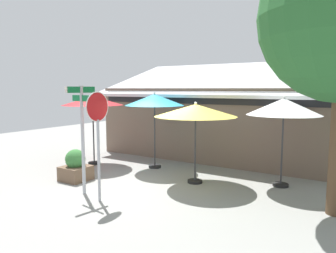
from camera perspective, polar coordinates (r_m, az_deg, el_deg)
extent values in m
cube|color=gray|center=(9.61, -4.18, -10.52)|extent=(28.00, 28.00, 0.10)
cube|color=#705B4C|center=(13.84, 9.70, 0.86)|extent=(9.31, 4.35, 2.81)
cube|color=silver|center=(13.64, 9.60, 8.48)|extent=(9.81, 4.88, 1.54)
cube|color=black|center=(11.76, 5.57, 5.06)|extent=(8.71, 0.16, 0.44)
cylinder|color=#A8AAB2|center=(8.74, -14.83, -2.46)|extent=(0.09, 0.09, 2.87)
cube|color=#116B38|center=(8.64, -15.10, 6.31)|extent=(0.17, 0.81, 0.16)
cube|color=#116B38|center=(8.64, -15.06, 4.85)|extent=(0.81, 0.17, 0.16)
cube|color=white|center=(8.41, -17.63, 6.22)|extent=(0.04, 0.06, 0.16)
cylinder|color=#A8AAB2|center=(8.16, -12.16, -5.96)|extent=(0.07, 0.07, 2.05)
cylinder|color=white|center=(7.97, -12.39, 3.43)|extent=(0.02, 0.74, 0.74)
cylinder|color=red|center=(7.97, -12.39, 3.43)|extent=(0.03, 0.69, 0.69)
cylinder|color=black|center=(12.39, -12.91, -6.30)|extent=(0.44, 0.44, 0.08)
cylinder|color=#333335|center=(12.19, -13.05, -1.33)|extent=(0.05, 0.05, 2.25)
cone|color=#B21E23|center=(12.08, -13.20, 4.46)|extent=(2.22, 2.22, 0.32)
sphere|color=silver|center=(12.08, -13.22, 5.35)|extent=(0.08, 0.08, 0.08)
cylinder|color=black|center=(11.56, -2.34, -7.07)|extent=(0.44, 0.44, 0.08)
cylinder|color=#333335|center=(11.35, -2.37, -1.71)|extent=(0.05, 0.05, 2.26)
cone|color=#2D99BC|center=(11.23, -2.40, 4.75)|extent=(2.06, 2.06, 0.40)
sphere|color=silver|center=(11.23, -2.40, 5.92)|extent=(0.08, 0.08, 0.08)
cylinder|color=black|center=(9.79, 4.77, -9.64)|extent=(0.44, 0.44, 0.08)
cylinder|color=#333335|center=(9.56, 4.83, -4.01)|extent=(0.05, 0.05, 2.04)
cone|color=#EAD14C|center=(9.42, 4.90, 2.86)|extent=(2.42, 2.42, 0.36)
sphere|color=silver|center=(9.40, 4.91, 4.13)|extent=(0.08, 0.08, 0.08)
cylinder|color=black|center=(9.96, 19.28, -9.72)|extent=(0.44, 0.44, 0.08)
cylinder|color=#333335|center=(9.73, 19.52, -3.98)|extent=(0.05, 0.05, 2.11)
cone|color=white|center=(9.58, 19.81, 3.32)|extent=(2.05, 2.05, 0.47)
sphere|color=silver|center=(9.57, 19.87, 4.90)|extent=(0.08, 0.08, 0.08)
cube|color=brown|center=(10.35, -15.99, -7.95)|extent=(0.79, 0.79, 0.44)
sphere|color=#387538|center=(10.25, -16.07, -5.57)|extent=(0.61, 0.61, 0.61)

